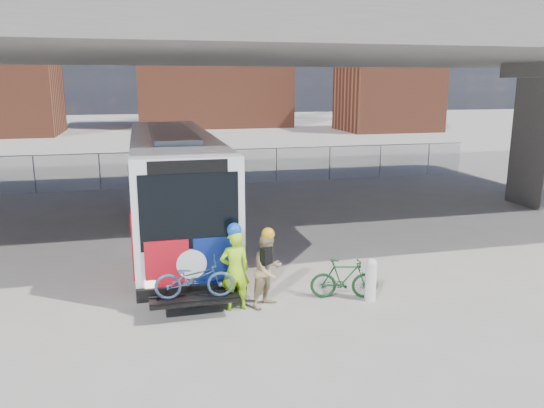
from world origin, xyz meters
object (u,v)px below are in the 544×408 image
object	(u,v)px
bollard	(371,278)
cyclist_hivis	(235,268)
bike_parked	(344,279)
cyclist_tan	(268,269)
bus	(173,177)

from	to	relation	value
bollard	cyclist_hivis	size ratio (longest dim) A/B	0.51
bike_parked	bollard	bearing A→B (deg)	-101.47
cyclist_hivis	cyclist_tan	xyz separation A→B (m)	(0.79, -0.00, -0.10)
cyclist_hivis	cyclist_tan	world-z (taller)	cyclist_hivis
cyclist_hivis	cyclist_tan	distance (m)	0.80
bollard	cyclist_tan	bearing A→B (deg)	173.64
bus	cyclist_hivis	bearing A→B (deg)	-81.33
bollard	cyclist_hivis	bearing A→B (deg)	175.12
cyclist_tan	bollard	bearing A→B (deg)	-41.92
cyclist_tan	bike_parked	xyz separation A→B (m)	(1.91, 0.00, -0.41)
bollard	cyclist_tan	distance (m)	2.53
cyclist_tan	bike_parked	bearing A→B (deg)	-35.48
bollard	cyclist_tan	size ratio (longest dim) A/B	0.55
bus	bollard	distance (m)	8.00
cyclist_hivis	bike_parked	bearing A→B (deg)	175.49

